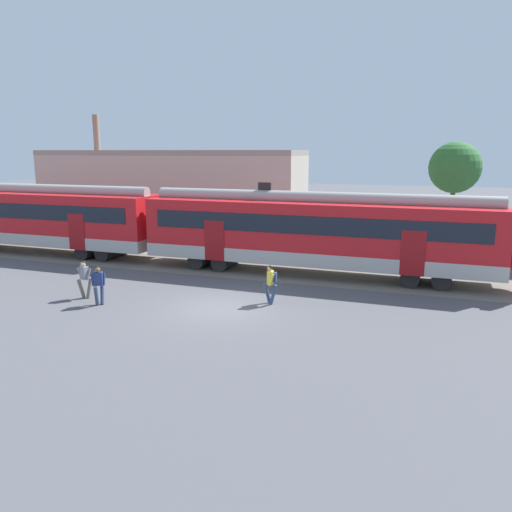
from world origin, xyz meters
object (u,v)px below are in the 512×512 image
Objects in this scene: pedestrian_navy at (99,282)px; pedestrian_yellow at (271,281)px; commuter_train at (168,224)px; pedestrian_grey at (85,276)px.

pedestrian_yellow is (6.73, 2.53, 0.00)m from pedestrian_navy.
commuter_train reaches higher than pedestrian_navy.
pedestrian_grey is at bearing -89.54° from commuter_train.
commuter_train is at bearing 98.68° from pedestrian_navy.
pedestrian_yellow is at bearing 20.57° from pedestrian_navy.
pedestrian_grey is 8.14m from pedestrian_yellow.
pedestrian_yellow is (7.92, 1.89, 0.00)m from pedestrian_grey.
pedestrian_grey is 1.00× the size of pedestrian_yellow.
commuter_train is 22.83× the size of pedestrian_navy.
pedestrian_navy is (1.18, -0.64, 0.00)m from pedestrian_grey.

